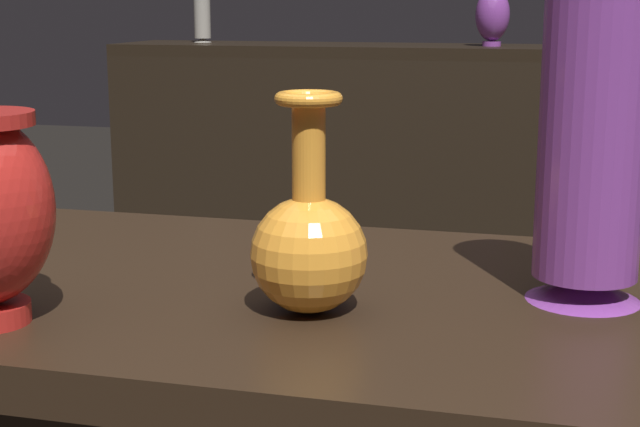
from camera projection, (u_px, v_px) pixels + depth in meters
back_display_shelf at (486, 192)px, 3.28m from camera, size 2.60×0.40×0.99m
vase_centerpiece at (310, 243)px, 1.04m from camera, size 0.13×0.13×0.24m
vase_right_accent at (592, 145)px, 1.05m from camera, size 0.13×0.13×0.36m
shelf_vase_center at (493, 15)px, 3.14m from camera, size 0.11×0.11×0.19m
shelf_vase_far_left at (202, 14)px, 3.45m from camera, size 0.07×0.07×0.20m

